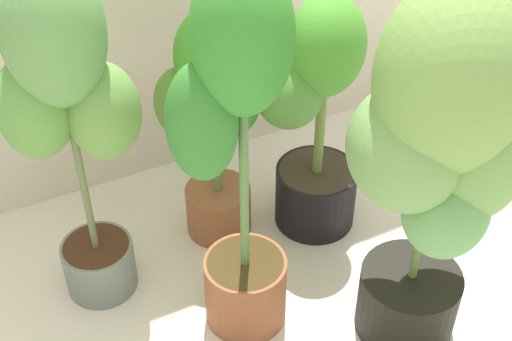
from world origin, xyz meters
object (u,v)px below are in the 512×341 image
object	(u,v)px
potted_plant_front_right	(440,150)
potted_plant_back_center	(211,115)
potted_plant_back_left	(68,104)
potted_plant_back_right	(313,115)
potted_plant_center	(236,146)

from	to	relation	value
potted_plant_front_right	potted_plant_back_center	world-z (taller)	potted_plant_front_right
potted_plant_back_center	potted_plant_front_right	bearing A→B (deg)	-62.47
potted_plant_front_right	potted_plant_back_center	xyz separation A→B (m)	(-0.29, 0.56, -0.17)
potted_plant_back_left	potted_plant_back_right	bearing A→B (deg)	-2.35
potted_plant_front_right	potted_plant_center	world-z (taller)	potted_plant_center
potted_plant_back_right	potted_plant_back_left	bearing A→B (deg)	177.65
potted_plant_back_left	potted_plant_center	world-z (taller)	potted_plant_center
potted_plant_back_left	potted_plant_center	distance (m)	0.40
potted_plant_back_left	potted_plant_center	xyz separation A→B (m)	(0.29, -0.28, -0.03)
potted_plant_center	potted_plant_front_right	bearing A→B (deg)	-30.85
potted_plant_front_right	potted_plant_center	bearing A→B (deg)	149.15
potted_plant_back_center	potted_plant_center	xyz separation A→B (m)	(-0.08, -0.34, 0.15)
potted_plant_front_right	potted_plant_back_right	bearing A→B (deg)	93.19
potted_plant_back_left	potted_plant_front_right	size ratio (longest dim) A/B	0.98
potted_plant_back_right	potted_plant_back_center	size ratio (longest dim) A/B	1.02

